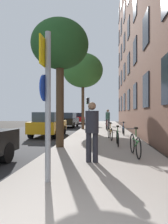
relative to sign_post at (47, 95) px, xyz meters
name	(u,v)px	position (x,y,z in m)	size (l,w,h in m)	color
ground_plane	(62,131)	(-2.36, 12.50, -1.95)	(41.80, 41.80, 0.00)	#332D28
road_asphalt	(39,131)	(-4.46, 12.50, -1.95)	(7.00, 38.00, 0.01)	#2D2D30
sidewalk	(103,131)	(1.14, 12.50, -1.89)	(4.20, 38.00, 0.12)	#9E9389
building_facade	(135,26)	(3.73, 12.00, 6.67)	(0.56, 27.00, 17.22)	brown
sign_post	(47,95)	(0.00, 0.00, 0.00)	(0.16, 0.60, 3.18)	gray
traffic_light	(88,106)	(-0.75, 20.83, 0.55)	(0.43, 0.24, 3.47)	black
tree_near	(60,46)	(-0.67, 4.19, 2.50)	(2.47, 2.47, 5.47)	#4C3823
tree_far	(83,71)	(-0.69, 13.72, 3.54)	(3.69, 3.69, 6.96)	brown
bicycle_0	(135,144)	(2.26, 2.68, -1.44)	(0.42, 1.67, 0.99)	black
bicycle_1	(118,138)	(1.83, 4.82, -1.48)	(0.42, 1.58, 0.90)	black
bicycle_2	(110,133)	(1.57, 6.74, -1.46)	(0.42, 1.73, 0.95)	black
bicycle_3	(123,130)	(2.52, 9.14, -1.49)	(0.42, 1.67, 0.89)	black
bicycle_4	(107,126)	(1.49, 12.33, -1.47)	(0.42, 1.66, 0.93)	black
pedestrian_0	(92,128)	(0.86, 1.73, -0.82)	(0.56, 0.56, 1.78)	#26262D
pedestrian_1	(96,122)	(0.70, 8.57, -0.94)	(0.38, 0.38, 1.57)	olive
pedestrian_2	(108,118)	(1.60, 14.00, -0.81)	(0.56, 0.56, 1.80)	#26262D
car_1	(49,124)	(-2.49, 8.78, -1.11)	(1.76, 3.99, 1.62)	orange
car_2	(68,120)	(-2.71, 17.10, -1.11)	(1.90, 4.43, 1.62)	black
car_3	(78,118)	(-2.75, 25.44, -1.11)	(1.92, 4.09, 1.62)	red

